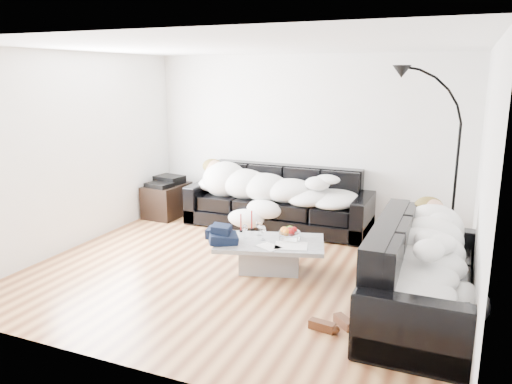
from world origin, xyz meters
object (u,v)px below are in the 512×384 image
at_px(wine_glass_b, 245,231).
at_px(candle_left, 241,223).
at_px(sleeper_right, 426,250).
at_px(coffee_table, 270,256).
at_px(floor_lamp, 456,178).
at_px(av_cabinet, 167,200).
at_px(wine_glass_c, 263,233).
at_px(sofa_right, 425,270).
at_px(stereo, 166,181).
at_px(sofa_back, 278,198).
at_px(wine_glass_a, 259,228).
at_px(sleeper_back, 277,186).
at_px(shoes, 332,324).
at_px(candle_right, 252,221).
at_px(fruit_bowl, 289,233).

xyz_separation_m(wine_glass_b, candle_left, (-0.14, 0.19, 0.03)).
xyz_separation_m(sleeper_right, coffee_table, (-1.78, 0.44, -0.47)).
bearing_deg(floor_lamp, av_cabinet, -159.41).
bearing_deg(wine_glass_c, sofa_right, -13.60).
height_order(wine_glass_c, stereo, stereo).
bearing_deg(av_cabinet, sofa_back, 6.12).
relative_size(wine_glass_a, wine_glass_c, 1.04).
xyz_separation_m(sofa_back, sleeper_back, (0.00, -0.05, 0.20)).
bearing_deg(sofa_right, wine_glass_a, 73.32).
xyz_separation_m(coffee_table, shoes, (1.05, -1.08, -0.14)).
height_order(sofa_back, sleeper_right, sofa_back).
bearing_deg(candle_left, shoes, -40.03).
bearing_deg(candle_left, sleeper_back, 92.45).
xyz_separation_m(sleeper_back, wine_glass_b, (0.20, -1.63, -0.21)).
bearing_deg(candle_right, wine_glass_a, -43.41).
height_order(sleeper_back, fruit_bowl, sleeper_back).
xyz_separation_m(candle_left, stereo, (-1.97, 1.36, 0.11)).
height_order(sleeper_right, floor_lamp, floor_lamp).
bearing_deg(candle_left, wine_glass_a, -8.26).
height_order(sofa_back, shoes, sofa_back).
relative_size(wine_glass_b, candle_left, 0.72).
xyz_separation_m(sofa_right, shoes, (-0.73, -0.64, -0.41)).
relative_size(fruit_bowl, stereo, 0.58).
bearing_deg(shoes, candle_right, 155.87).
relative_size(coffee_table, wine_glass_a, 7.01).
bearing_deg(shoes, sofa_back, 140.04).
bearing_deg(sofa_right, candle_right, 70.75).
distance_m(fruit_bowl, candle_left, 0.66).
bearing_deg(fruit_bowl, candle_left, 177.66).
height_order(wine_glass_a, candle_left, candle_left).
xyz_separation_m(fruit_bowl, floor_lamp, (1.78, 1.08, 0.61)).
distance_m(sleeper_back, av_cabinet, 1.95).
bearing_deg(wine_glass_c, candle_left, 154.17).
distance_m(stereo, floor_lamp, 4.44).
height_order(sleeper_right, shoes, sleeper_right).
distance_m(wine_glass_b, shoes, 1.80).
height_order(sleeper_right, wine_glass_b, sleeper_right).
height_order(shoes, av_cabinet, av_cabinet).
xyz_separation_m(wine_glass_a, wine_glass_c, (0.11, -0.14, -0.00)).
height_order(sleeper_back, wine_glass_a, sleeper_back).
relative_size(wine_glass_c, shoes, 0.42).
relative_size(wine_glass_b, stereo, 0.37).
bearing_deg(wine_glass_c, wine_glass_a, 127.33).
xyz_separation_m(wine_glass_c, candle_left, (-0.37, 0.18, 0.03)).
bearing_deg(sleeper_right, wine_glass_b, 78.07).
distance_m(sleeper_right, floor_lamp, 1.74).
distance_m(sleeper_back, coffee_table, 1.78).
relative_size(sofa_back, wine_glass_a, 15.45).
xyz_separation_m(wine_glass_a, av_cabinet, (-2.24, 1.40, -0.20)).
relative_size(coffee_table, wine_glass_c, 7.30).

